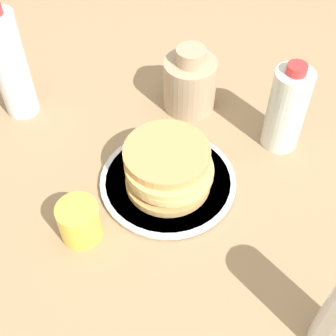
{
  "coord_description": "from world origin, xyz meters",
  "views": [
    {
      "loc": [
        -0.53,
        -0.28,
        0.72
      ],
      "look_at": [
        -0.03,
        -0.02,
        0.05
      ],
      "focal_mm": 50.0,
      "sensor_mm": 36.0,
      "label": 1
    }
  ],
  "objects_px": {
    "juice_glass": "(79,221)",
    "water_bottle_near": "(287,109)",
    "water_bottle_mid": "(10,65)",
    "pancake_stack": "(169,167)",
    "plate": "(168,181)",
    "cream_jug": "(190,82)"
  },
  "relations": [
    {
      "from": "cream_jug",
      "to": "water_bottle_mid",
      "type": "bearing_deg",
      "value": 119.44
    },
    {
      "from": "juice_glass",
      "to": "water_bottle_mid",
      "type": "xyz_separation_m",
      "value": [
        0.21,
        0.3,
        0.08
      ]
    },
    {
      "from": "water_bottle_mid",
      "to": "cream_jug",
      "type": "bearing_deg",
      "value": -60.56
    },
    {
      "from": "water_bottle_mid",
      "to": "juice_glass",
      "type": "bearing_deg",
      "value": -125.39
    },
    {
      "from": "plate",
      "to": "cream_jug",
      "type": "height_order",
      "value": "cream_jug"
    },
    {
      "from": "pancake_stack",
      "to": "water_bottle_mid",
      "type": "xyz_separation_m",
      "value": [
        0.04,
        0.39,
        0.07
      ]
    },
    {
      "from": "pancake_stack",
      "to": "juice_glass",
      "type": "height_order",
      "value": "pancake_stack"
    },
    {
      "from": "cream_jug",
      "to": "water_bottle_near",
      "type": "height_order",
      "value": "water_bottle_near"
    },
    {
      "from": "plate",
      "to": "juice_glass",
      "type": "relative_size",
      "value": 3.47
    },
    {
      "from": "pancake_stack",
      "to": "plate",
      "type": "bearing_deg",
      "value": 109.09
    },
    {
      "from": "water_bottle_near",
      "to": "water_bottle_mid",
      "type": "relative_size",
      "value": 0.77
    },
    {
      "from": "plate",
      "to": "water_bottle_near",
      "type": "bearing_deg",
      "value": -36.74
    },
    {
      "from": "plate",
      "to": "pancake_stack",
      "type": "xyz_separation_m",
      "value": [
        0.0,
        -0.0,
        0.04
      ]
    },
    {
      "from": "juice_glass",
      "to": "water_bottle_near",
      "type": "bearing_deg",
      "value": -32.32
    },
    {
      "from": "plate",
      "to": "cream_jug",
      "type": "bearing_deg",
      "value": 15.42
    },
    {
      "from": "pancake_stack",
      "to": "cream_jug",
      "type": "height_order",
      "value": "cream_jug"
    },
    {
      "from": "pancake_stack",
      "to": "water_bottle_mid",
      "type": "distance_m",
      "value": 0.4
    },
    {
      "from": "juice_glass",
      "to": "water_bottle_near",
      "type": "xyz_separation_m",
      "value": [
        0.38,
        -0.24,
        0.05
      ]
    },
    {
      "from": "pancake_stack",
      "to": "water_bottle_mid",
      "type": "relative_size",
      "value": 0.69
    },
    {
      "from": "pancake_stack",
      "to": "cream_jug",
      "type": "distance_m",
      "value": 0.23
    },
    {
      "from": "plate",
      "to": "water_bottle_mid",
      "type": "distance_m",
      "value": 0.41
    },
    {
      "from": "plate",
      "to": "water_bottle_near",
      "type": "height_order",
      "value": "water_bottle_near"
    }
  ]
}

